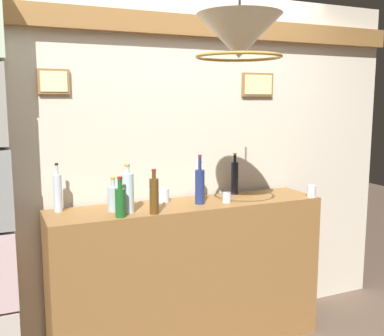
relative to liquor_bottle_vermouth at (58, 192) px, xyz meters
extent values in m
cube|color=beige|center=(0.84, 0.16, 0.08)|extent=(3.72, 0.08, 2.48)
cube|color=olive|center=(0.84, 0.10, 1.08)|extent=(3.72, 0.10, 0.14)
cube|color=olive|center=(0.02, 0.11, 0.68)|extent=(0.19, 0.03, 0.16)
cube|color=beige|center=(0.02, 0.10, 0.68)|extent=(0.16, 0.01, 0.13)
cube|color=olive|center=(1.51, 0.11, 0.68)|extent=(0.26, 0.03, 0.18)
cube|color=beige|center=(1.51, 0.10, 0.68)|extent=(0.23, 0.01, 0.15)
cube|color=olive|center=(0.84, -0.13, -0.64)|extent=(1.88, 0.42, 1.03)
cylinder|color=silver|center=(0.00, 0.00, -0.01)|extent=(0.05, 0.05, 0.23)
cylinder|color=silver|center=(0.00, 0.00, 0.14)|extent=(0.02, 0.02, 0.06)
cylinder|color=black|center=(0.00, 0.00, 0.18)|extent=(0.02, 0.02, 0.01)
cylinder|color=black|center=(1.27, 0.02, 0.00)|extent=(0.05, 0.05, 0.24)
cylinder|color=black|center=(1.27, 0.02, 0.14)|extent=(0.02, 0.02, 0.06)
cylinder|color=#B7932D|center=(1.27, 0.02, 0.18)|extent=(0.02, 0.02, 0.01)
cylinder|color=#1A5921|center=(0.32, -0.29, -0.04)|extent=(0.06, 0.06, 0.17)
cylinder|color=#1A5921|center=(0.32, -0.29, 0.08)|extent=(0.03, 0.03, 0.06)
cylinder|color=maroon|center=(0.32, -0.29, 0.12)|extent=(0.03, 0.03, 0.01)
cylinder|color=silver|center=(0.39, -0.20, 0.00)|extent=(0.08, 0.08, 0.25)
cylinder|color=silver|center=(0.39, -0.20, 0.15)|extent=(0.03, 0.03, 0.04)
cylinder|color=#B7932D|center=(0.39, -0.20, 0.17)|extent=(0.03, 0.03, 0.01)
cylinder|color=#583815|center=(0.53, -0.30, -0.01)|extent=(0.06, 0.06, 0.22)
cylinder|color=#583815|center=(0.53, -0.30, 0.12)|extent=(0.03, 0.03, 0.05)
cylinder|color=maroon|center=(0.53, -0.30, 0.15)|extent=(0.03, 0.03, 0.01)
cylinder|color=#BDB8BD|center=(0.98, 0.00, -0.03)|extent=(0.06, 0.06, 0.19)
cylinder|color=#BDB8BD|center=(0.98, 0.00, 0.10)|extent=(0.02, 0.02, 0.06)
cylinder|color=maroon|center=(0.98, 0.00, 0.14)|extent=(0.02, 0.02, 0.01)
cylinder|color=navy|center=(0.90, -0.16, -0.01)|extent=(0.06, 0.06, 0.23)
cylinder|color=navy|center=(0.90, -0.16, 0.15)|extent=(0.02, 0.02, 0.09)
cylinder|color=maroon|center=(0.90, -0.16, 0.20)|extent=(0.03, 0.03, 0.01)
cylinder|color=#A1B7C2|center=(0.32, -0.13, -0.05)|extent=(0.08, 0.08, 0.15)
cylinder|color=#A1B7C2|center=(0.32, -0.13, 0.06)|extent=(0.03, 0.03, 0.05)
cylinder|color=#B7932D|center=(0.32, -0.13, 0.09)|extent=(0.03, 0.03, 0.01)
cylinder|color=silver|center=(0.70, -0.02, -0.08)|extent=(0.07, 0.07, 0.10)
cylinder|color=silver|center=(1.72, -0.30, -0.08)|extent=(0.06, 0.06, 0.09)
cylinder|color=silver|center=(1.08, -0.21, -0.09)|extent=(0.06, 0.06, 0.07)
cone|color=#EFE5C6|center=(0.82, -0.80, 0.89)|extent=(0.44, 0.44, 0.22)
torus|color=#AD8433|center=(0.82, -0.80, 0.79)|extent=(0.44, 0.44, 0.02)
camera|label=1|loc=(-0.35, -2.86, 0.57)|focal=42.28mm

